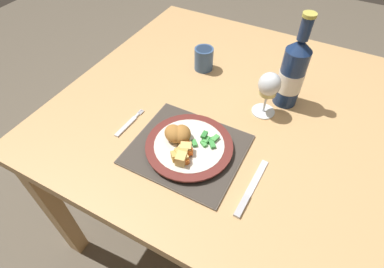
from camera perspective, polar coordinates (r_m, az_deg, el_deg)
name	(u,v)px	position (r m, az deg, el deg)	size (l,w,h in m)	color
ground_plane	(219,210)	(1.62, 5.21, -14.14)	(6.00, 6.00, 0.00)	brown
dining_table	(231,122)	(1.09, 7.51, 2.35)	(1.14, 1.08, 0.74)	tan
placemat	(187,149)	(0.88, -0.92, -2.88)	(0.32, 0.28, 0.01)	brown
dinner_plate	(189,146)	(0.87, -0.54, -2.35)	(0.25, 0.25, 0.02)	silver
breaded_croquettes	(178,134)	(0.86, -2.73, 0.04)	(0.10, 0.09, 0.04)	#A87033
green_beans_pile	(207,140)	(0.86, 2.86, -1.21)	(0.07, 0.07, 0.02)	#338438
glazed_carrots	(186,151)	(0.83, -1.20, -3.29)	(0.06, 0.09, 0.02)	orange
fork	(128,124)	(0.97, -12.11, 1.78)	(0.02, 0.14, 0.01)	silver
table_knife	(249,192)	(0.81, 10.84, -10.83)	(0.03, 0.20, 0.01)	silver
wine_glass	(269,87)	(0.96, 14.44, 8.70)	(0.08, 0.08, 0.15)	silver
bottle	(292,73)	(1.01, 18.57, 10.98)	(0.08, 0.08, 0.31)	navy
roast_potatoes	(182,154)	(0.82, -1.92, -3.87)	(0.05, 0.07, 0.03)	#E5BC66
drinking_cup	(204,58)	(1.16, 2.27, 14.21)	(0.07, 0.07, 0.09)	#385684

